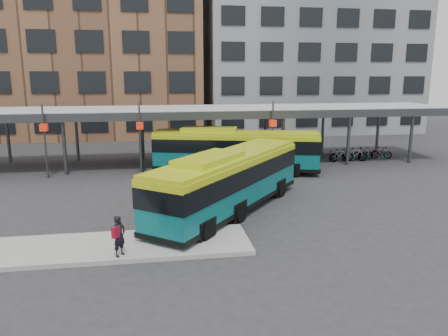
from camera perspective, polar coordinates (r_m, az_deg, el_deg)
ground at (r=20.59m, az=-2.85°, el=-6.63°), size 120.00×120.00×0.00m
boarding_island at (r=17.96m, az=-19.71°, el=-9.97°), size 14.00×3.00×0.18m
canopy at (r=32.41m, az=-5.59°, el=7.34°), size 40.00×6.53×4.80m
building_brick at (r=52.14m, az=-18.66°, el=16.44°), size 26.00×14.00×22.00m
building_grey at (r=54.56m, az=10.59°, el=15.59°), size 24.00×14.00×20.00m
bus_front at (r=21.11m, az=0.70°, el=-1.55°), size 8.94×10.31×3.11m
bus_rear at (r=29.74m, az=1.48°, el=2.46°), size 11.35×5.21×3.07m
pedestrian at (r=16.32m, az=-13.54°, el=-8.59°), size 0.62×0.66×1.52m
bike_rack at (r=35.50m, az=16.66°, el=1.73°), size 6.58×1.60×1.06m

